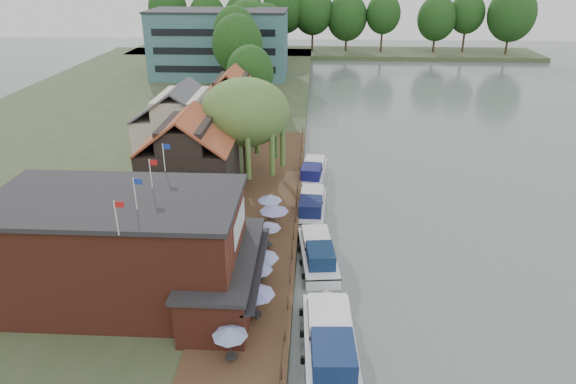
{
  "coord_description": "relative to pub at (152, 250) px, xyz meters",
  "views": [
    {
      "loc": [
        -3.82,
        -28.69,
        21.4
      ],
      "look_at": [
        -6.0,
        12.0,
        3.0
      ],
      "focal_mm": 32.0,
      "sensor_mm": 36.0,
      "label": 1
    }
  ],
  "objects": [
    {
      "name": "ground",
      "position": [
        14.0,
        1.0,
        -4.65
      ],
      "size": [
        260.0,
        260.0,
        0.0
      ],
      "primitive_type": "plane",
      "color": "#4E5A59",
      "rests_on": "ground"
    },
    {
      "name": "land_bank",
      "position": [
        -16.0,
        36.0,
        -4.15
      ],
      "size": [
        50.0,
        140.0,
        1.0
      ],
      "primitive_type": "cube",
      "color": "#384728",
      "rests_on": "ground"
    },
    {
      "name": "quay_deck",
      "position": [
        6.0,
        11.0,
        -3.6
      ],
      "size": [
        6.0,
        50.0,
        0.1
      ],
      "primitive_type": "cube",
      "color": "#47301E",
      "rests_on": "land_bank"
    },
    {
      "name": "quay_rail",
      "position": [
        8.7,
        11.5,
        -3.15
      ],
      "size": [
        0.2,
        49.0,
        1.0
      ],
      "primitive_type": null,
      "color": "black",
      "rests_on": "land_bank"
    },
    {
      "name": "pub",
      "position": [
        0.0,
        0.0,
        0.0
      ],
      "size": [
        20.0,
        11.0,
        7.3
      ],
      "primitive_type": null,
      "color": "maroon",
      "rests_on": "land_bank"
    },
    {
      "name": "hotel_block",
      "position": [
        -8.0,
        71.0,
        2.5
      ],
      "size": [
        25.4,
        12.4,
        12.3
      ],
      "primitive_type": null,
      "color": "#38666B",
      "rests_on": "land_bank"
    },
    {
      "name": "cottage_a",
      "position": [
        -1.0,
        15.0,
        0.6
      ],
      "size": [
        8.6,
        7.6,
        8.5
      ],
      "primitive_type": null,
      "color": "black",
      "rests_on": "land_bank"
    },
    {
      "name": "cottage_b",
      "position": [
        -4.0,
        25.0,
        0.6
      ],
      "size": [
        9.6,
        8.6,
        8.5
      ],
      "primitive_type": null,
      "color": "beige",
      "rests_on": "land_bank"
    },
    {
      "name": "cottage_c",
      "position": [
        0.0,
        34.0,
        0.6
      ],
      "size": [
        7.6,
        7.6,
        8.5
      ],
      "primitive_type": null,
      "color": "black",
      "rests_on": "land_bank"
    },
    {
      "name": "willow",
      "position": [
        3.5,
        20.0,
        1.56
      ],
      "size": [
        8.6,
        8.6,
        10.43
      ],
      "primitive_type": null,
      "color": "#476B2D",
      "rests_on": "land_bank"
    },
    {
      "name": "umbrella_0",
      "position": [
        5.87,
        -5.84,
        -2.36
      ],
      "size": [
        1.97,
        1.97,
        2.38
      ],
      "primitive_type": null,
      "color": "navy",
      "rests_on": "quay_deck"
    },
    {
      "name": "umbrella_1",
      "position": [
        6.84,
        -2.03,
        -2.36
      ],
      "size": [
        2.39,
        2.39,
        2.38
      ],
      "primitive_type": null,
      "color": "#1C239C",
      "rests_on": "quay_deck"
    },
    {
      "name": "umbrella_2",
      "position": [
        6.66,
        0.68,
        -2.36
      ],
      "size": [
        2.04,
        2.04,
        2.38
      ],
      "primitive_type": null,
      "color": "navy",
      "rests_on": "quay_deck"
    },
    {
      "name": "umbrella_3",
      "position": [
        6.74,
        2.13,
        -2.36
      ],
      "size": [
        2.46,
        2.46,
        2.38
      ],
      "primitive_type": null,
      "color": "navy",
      "rests_on": "quay_deck"
    },
    {
      "name": "umbrella_4",
      "position": [
        6.82,
        6.47,
        -2.36
      ],
      "size": [
        2.03,
        2.03,
        2.38
      ],
      "primitive_type": null,
      "color": "navy",
      "rests_on": "quay_deck"
    },
    {
      "name": "umbrella_5",
      "position": [
        7.07,
        9.33,
        -2.36
      ],
      "size": [
        2.39,
        2.39,
        2.38
      ],
      "primitive_type": null,
      "color": "#211A90",
      "rests_on": "quay_deck"
    },
    {
      "name": "umbrella_6",
      "position": [
        6.55,
        11.34,
        -2.36
      ],
      "size": [
        2.11,
        2.11,
        2.38
      ],
      "primitive_type": null,
      "color": "navy",
      "rests_on": "quay_deck"
    },
    {
      "name": "cruiser_0",
      "position": [
        11.38,
        -3.94,
        -3.36
      ],
      "size": [
        3.9,
        10.65,
        2.57
      ],
      "primitive_type": null,
      "rotation": [
        0.0,
        0.0,
        0.05
      ],
      "color": "white",
      "rests_on": "ground"
    },
    {
      "name": "cruiser_1",
      "position": [
        10.66,
        6.54,
        -3.57
      ],
      "size": [
        3.88,
        9.28,
        2.15
      ],
      "primitive_type": null,
      "rotation": [
        0.0,
        0.0,
        0.11
      ],
      "color": "white",
      "rests_on": "ground"
    },
    {
      "name": "cruiser_2",
      "position": [
        10.06,
        14.85,
        -3.57
      ],
      "size": [
        3.29,
        9.15,
        2.16
      ],
      "primitive_type": null,
      "rotation": [
        0.0,
        0.0,
        -0.04
      ],
      "color": "silver",
      "rests_on": "ground"
    },
    {
      "name": "cruiser_3",
      "position": [
        10.13,
        23.06,
        -3.57
      ],
      "size": [
        3.82,
        9.29,
        2.16
      ],
      "primitive_type": null,
      "rotation": [
        0.0,
        0.0,
        -0.1
      ],
      "color": "silver",
      "rests_on": "ground"
    },
    {
      "name": "bank_tree_0",
      "position": [
        1.38,
        41.34,
        1.52
      ],
      "size": [
        6.35,
        6.35,
        10.34
      ],
      "primitive_type": null,
      "color": "#143811",
      "rests_on": "land_bank"
    },
    {
      "name": "bank_tree_1",
      "position": [
        -1.84,
        52.34,
        2.99
      ],
      "size": [
        7.75,
        7.75,
        13.28
      ],
      "primitive_type": null,
      "color": "#143811",
      "rests_on": "land_bank"
    },
    {
      "name": "bank_tree_2",
      "position": [
        -3.42,
        60.52,
        3.28
      ],
      "size": [
        6.94,
        6.94,
        13.87
      ],
      "primitive_type": null,
      "color": "#143811",
      "rests_on": "land_bank"
    },
    {
      "name": "bank_tree_3",
      "position": [
        -3.69,
        78.58,
        3.14
      ],
      "size": [
        8.53,
        8.53,
        13.59
      ],
      "primitive_type": null,
      "color": "#143811",
      "rests_on": "land_bank"
    },
    {
      "name": "bank_tree_4",
      "position": [
        -4.15,
        87.37,
        2.93
      ],
      "size": [
        8.55,
        8.55,
        13.15
      ],
      "primitive_type": null,
      "color": "#143811",
      "rests_on": "land_bank"
    },
    {
      "name": "bank_tree_5",
      "position": [
        -1.06,
        93.46,
        2.31
      ],
      "size": [
        7.46,
        7.46,
        11.92
      ],
      "primitive_type": null,
      "color": "#143811",
      "rests_on": "land_bank"
    }
  ]
}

